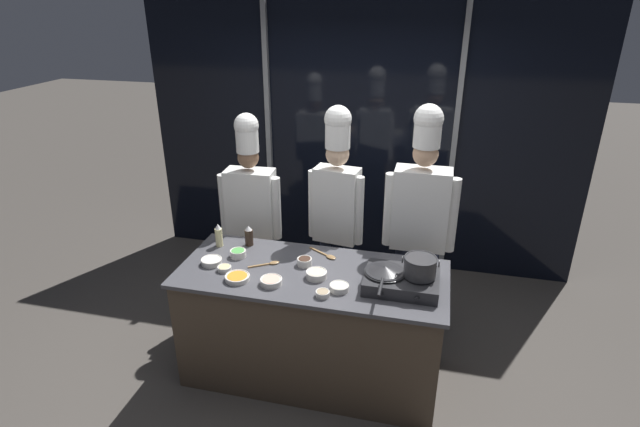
{
  "coord_description": "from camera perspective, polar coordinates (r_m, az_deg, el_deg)",
  "views": [
    {
      "loc": [
        0.78,
        -2.97,
        2.73
      ],
      "look_at": [
        0.0,
        0.25,
        1.25
      ],
      "focal_mm": 28.0,
      "sensor_mm": 36.0,
      "label": 1
    }
  ],
  "objects": [
    {
      "name": "ground_plane",
      "position": [
        4.11,
        -0.86,
        -17.56
      ],
      "size": [
        24.0,
        24.0,
        0.0
      ],
      "primitive_type": "plane",
      "color": "#47423D"
    },
    {
      "name": "window_wall_back",
      "position": [
        5.12,
        4.4,
        8.35
      ],
      "size": [
        4.43,
        0.09,
        2.7
      ],
      "color": "black",
      "rests_on": "ground_plane"
    },
    {
      "name": "demo_counter",
      "position": [
        3.83,
        -0.9,
        -12.5
      ],
      "size": [
        1.92,
        0.82,
        0.9
      ],
      "color": "#4C3D2D",
      "rests_on": "ground_plane"
    },
    {
      "name": "portable_stove",
      "position": [
        3.43,
        9.3,
        -7.59
      ],
      "size": [
        0.5,
        0.39,
        0.1
      ],
      "color": "#28282B",
      "rests_on": "demo_counter"
    },
    {
      "name": "frying_pan",
      "position": [
        3.39,
        7.45,
        -6.39
      ],
      "size": [
        0.28,
        0.49,
        0.04
      ],
      "color": "#232326",
      "rests_on": "portable_stove"
    },
    {
      "name": "stock_pot",
      "position": [
        3.36,
        11.38,
        -5.94
      ],
      "size": [
        0.24,
        0.22,
        0.14
      ],
      "color": "#333335",
      "rests_on": "portable_stove"
    },
    {
      "name": "squeeze_bottle_soy",
      "position": [
        3.95,
        -8.13,
        -2.55
      ],
      "size": [
        0.06,
        0.06,
        0.17
      ],
      "color": "#332319",
      "rests_on": "demo_counter"
    },
    {
      "name": "squeeze_bottle_oil",
      "position": [
        3.97,
        -11.5,
        -2.48
      ],
      "size": [
        0.06,
        0.06,
        0.19
      ],
      "color": "beige",
      "rests_on": "demo_counter"
    },
    {
      "name": "prep_bowl_scallions",
      "position": [
        3.81,
        -9.35,
        -4.47
      ],
      "size": [
        0.12,
        0.12,
        0.05
      ],
      "color": "silver",
      "rests_on": "demo_counter"
    },
    {
      "name": "prep_bowl_bean_sprouts",
      "position": [
        3.36,
        2.21,
        -8.41
      ],
      "size": [
        0.13,
        0.13,
        0.04
      ],
      "color": "silver",
      "rests_on": "demo_counter"
    },
    {
      "name": "prep_bowl_carrots",
      "position": [
        3.52,
        -9.44,
        -7.2
      ],
      "size": [
        0.17,
        0.17,
        0.04
      ],
      "color": "silver",
      "rests_on": "demo_counter"
    },
    {
      "name": "prep_bowl_chicken",
      "position": [
        3.5,
        -0.41,
        -6.93
      ],
      "size": [
        0.15,
        0.15,
        0.05
      ],
      "color": "silver",
      "rests_on": "demo_counter"
    },
    {
      "name": "prep_bowl_soy_glaze",
      "position": [
        3.65,
        -1.78,
        -5.48
      ],
      "size": [
        0.11,
        0.11,
        0.06
      ],
      "color": "silver",
      "rests_on": "demo_counter"
    },
    {
      "name": "prep_bowl_rice",
      "position": [
        3.75,
        -12.29,
        -5.32
      ],
      "size": [
        0.15,
        0.15,
        0.04
      ],
      "color": "silver",
      "rests_on": "demo_counter"
    },
    {
      "name": "prep_bowl_mushrooms",
      "position": [
        3.3,
        0.31,
        -9.11
      ],
      "size": [
        0.1,
        0.1,
        0.04
      ],
      "color": "silver",
      "rests_on": "demo_counter"
    },
    {
      "name": "prep_bowl_shrimp",
      "position": [
        3.44,
        -5.6,
        -7.68
      ],
      "size": [
        0.15,
        0.15,
        0.05
      ],
      "color": "silver",
      "rests_on": "demo_counter"
    },
    {
      "name": "prep_bowl_ginger",
      "position": [
        3.65,
        -10.87,
        -6.15
      ],
      "size": [
        0.1,
        0.1,
        0.03
      ],
      "color": "silver",
      "rests_on": "demo_counter"
    },
    {
      "name": "serving_spoon_slotted",
      "position": [
        3.77,
        0.88,
        -4.83
      ],
      "size": [
        0.25,
        0.17,
        0.02
      ],
      "color": "olive",
      "rests_on": "demo_counter"
    },
    {
      "name": "serving_spoon_solid",
      "position": [
        3.69,
        -5.75,
        -5.71
      ],
      "size": [
        0.21,
        0.15,
        0.02
      ],
      "color": "olive",
      "rests_on": "demo_counter"
    },
    {
      "name": "chef_head",
      "position": [
        4.35,
        -7.9,
        1.22
      ],
      "size": [
        0.55,
        0.24,
        1.84
      ],
      "rotation": [
        0.0,
        0.0,
        3.21
      ],
      "color": "#4C4C51",
      "rests_on": "ground_plane"
    },
    {
      "name": "chef_sous",
      "position": [
        4.11,
        1.92,
        1.73
      ],
      "size": [
        0.47,
        0.24,
        1.94
      ],
      "rotation": [
        0.0,
        0.0,
        3.0
      ],
      "color": "#2D3856",
      "rests_on": "ground_plane"
    },
    {
      "name": "chef_line",
      "position": [
        4.03,
        11.43,
        0.61
      ],
      "size": [
        0.58,
        0.23,
        1.98
      ],
      "rotation": [
        0.0,
        0.0,
        3.14
      ],
      "color": "#2D3856",
      "rests_on": "ground_plane"
    }
  ]
}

